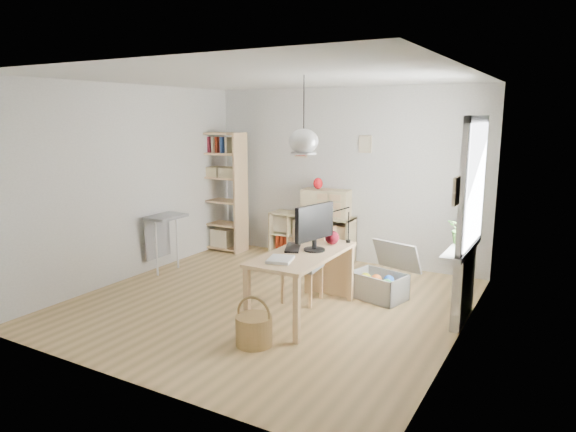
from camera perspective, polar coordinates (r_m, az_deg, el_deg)
The scene contains 20 objects.
ground at distance 6.45m, azimuth -2.12°, elevation -9.56°, with size 4.50×4.50×0.00m, color tan.
room_shell at distance 5.64m, azimuth 1.75°, elevation 8.31°, with size 4.50×4.50×4.50m.
window_unit at distance 5.86m, azimuth 19.98°, elevation 3.32°, with size 0.07×1.16×1.46m.
radiator at distance 6.11m, azimuth 18.94°, elevation -7.39°, with size 0.10×0.80×0.80m, color white.
windowsill at distance 6.00m, azimuth 18.73°, elevation -3.43°, with size 0.22×1.20×0.06m, color white.
desk at distance 5.86m, azimuth 1.67°, elevation -4.94°, with size 0.70×1.50×0.75m.
cube_shelf at distance 8.32m, azimuth 2.61°, elevation -2.64°, with size 1.40×0.38×0.72m.
tall_bookshelf at distance 8.75m, azimuth -7.37°, elevation 3.23°, with size 0.80×0.38×2.00m.
side_table at distance 7.73m, azimuth -13.74°, elevation -1.21°, with size 0.40×0.55×0.85m.
chair at distance 6.39m, azimuth 1.80°, elevation -5.03°, with size 0.46×0.46×0.88m.
wicker_basket at distance 5.29m, azimuth -3.81°, elevation -12.43°, with size 0.37×0.37×0.51m.
storage_chest at distance 6.65m, azimuth 10.42°, elevation -7.05°, with size 0.80×0.86×0.68m.
monitor at distance 5.84m, azimuth 2.97°, elevation -1.00°, with size 0.25×0.61×0.54m.
keyboard at distance 5.99m, azimuth 0.55°, elevation -3.53°, with size 0.16×0.43×0.02m, color black.
task_lamp at distance 6.28m, azimuth 5.01°, elevation -0.40°, with size 0.38×0.14×0.41m.
yarn_ball at distance 6.19m, azimuth 4.92°, elevation -2.41°, with size 0.17×0.17×0.17m, color #460914.
paper_tray at distance 5.50m, azimuth -0.84°, elevation -4.84°, with size 0.25×0.31×0.03m, color white.
drawer_chest at distance 8.04m, azimuth 4.26°, elevation 1.45°, with size 0.74×0.34×0.42m, color tan.
red_vase at distance 8.06m, azimuth 3.35°, elevation 3.64°, with size 0.15×0.15×0.18m, color #AE0E14.
potted_plant at distance 6.04m, azimuth 18.82°, elevation -1.38°, with size 0.31×0.27×0.34m, color #386A28.
Camera 1 is at (3.17, -5.13, 2.28)m, focal length 32.00 mm.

